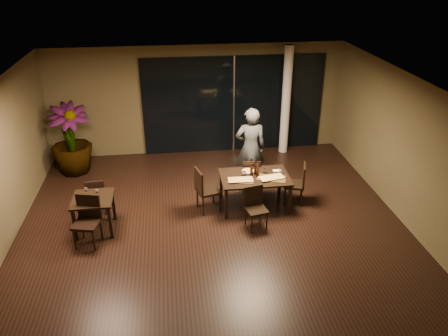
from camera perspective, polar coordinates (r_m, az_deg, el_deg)
ground at (r=9.14m, az=-1.34°, el=-7.95°), size 8.00×8.00×0.00m
wall_back at (r=12.14m, az=-3.52°, el=8.87°), size 8.00×0.10×3.00m
wall_front at (r=5.10m, az=3.74°, el=-19.70°), size 8.00×0.10×3.00m
wall_right at (r=9.64m, az=23.26°, el=1.85°), size 0.10×8.00×3.00m
ceiling at (r=7.84m, az=-1.58°, el=10.56°), size 8.00×8.00×0.04m
window_panel at (r=12.21m, az=1.27°, el=8.27°), size 5.00×0.06×2.70m
column at (r=12.16m, az=8.11°, el=8.67°), size 0.24×0.24×3.00m
main_table at (r=9.60m, az=4.04°, el=-1.48°), size 1.50×1.00×0.75m
side_table at (r=9.18m, az=-16.71°, el=-4.46°), size 0.80×0.80×0.75m
chair_main_far at (r=10.18m, az=3.57°, el=-0.87°), size 0.47×0.47×0.89m
chair_main_near at (r=9.02m, az=4.07°, el=-4.82°), size 0.48×0.48×0.88m
chair_main_left at (r=9.47m, az=-2.60°, el=-2.62°), size 0.58×0.58×1.02m
chair_main_right at (r=9.93m, az=9.65°, el=-1.76°), size 0.55×0.55×0.95m
chair_side_far at (r=9.78m, az=-16.32°, el=-3.36°), size 0.42×0.42×0.85m
chair_side_near at (r=8.86m, az=-17.40°, el=-6.20°), size 0.56×0.56×1.01m
diner at (r=10.36m, az=3.46°, el=2.64°), size 0.69×0.48×1.98m
potted_plant at (r=11.68m, az=-19.41°, el=3.53°), size 1.28×1.28×1.81m
pizza_board_left at (r=9.36m, az=2.17°, el=-1.66°), size 0.59×0.37×0.01m
pizza_board_right at (r=9.50m, az=6.22°, el=-1.36°), size 0.69×0.52×0.01m
oblong_pizza_left at (r=9.35m, az=2.17°, el=-1.57°), size 0.52×0.25×0.02m
oblong_pizza_right at (r=9.49m, az=6.22°, el=-1.27°), size 0.55×0.34×0.02m
round_pizza at (r=9.76m, az=3.17°, el=-0.41°), size 0.27×0.27×0.01m
bottle_a at (r=9.51m, az=3.61°, el=-0.24°), size 0.07×0.07×0.30m
bottle_b at (r=9.50m, az=4.45°, el=-0.31°), size 0.06×0.06×0.29m
bottle_c at (r=9.59m, az=4.18°, el=0.15°), size 0.08×0.08×0.35m
tumbler_left at (r=9.57m, az=2.63°, el=-0.73°), size 0.08×0.08×0.09m
tumbler_right at (r=9.71m, az=5.32°, el=-0.37°), size 0.08×0.08×0.10m
napkin_near at (r=9.58m, az=7.59°, el=-1.19°), size 0.20×0.14×0.01m
napkin_far at (r=9.84m, az=6.94°, el=-0.34°), size 0.18×0.11×0.01m
wine_glass_a at (r=9.15m, az=-17.54°, el=-3.03°), size 0.09×0.09×0.20m
wine_glass_b at (r=9.05m, az=-16.20°, el=-3.24°), size 0.08×0.08×0.19m
side_napkin at (r=8.89m, az=-16.56°, el=-4.48°), size 0.20×0.15×0.01m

